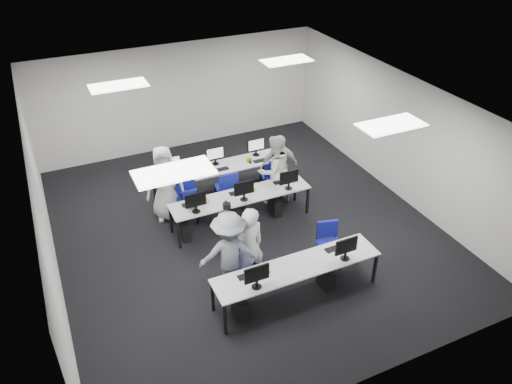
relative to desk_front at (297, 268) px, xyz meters
name	(u,v)px	position (x,y,z in m)	size (l,w,h in m)	color
room	(244,170)	(0.00, 2.40, 0.82)	(9.00, 9.02, 3.00)	black
ceiling_panels	(243,103)	(0.00, 2.40, 2.30)	(5.20, 4.60, 0.02)	white
desk_front	(297,268)	(0.00, 0.00, 0.00)	(3.20, 0.70, 0.73)	white
desk_mid	(241,197)	(0.00, 2.60, 0.00)	(3.20, 0.70, 0.73)	white
desk_back	(218,169)	(0.00, 4.00, 0.00)	(3.20, 0.70, 0.73)	white
equipment_front	(288,285)	(-0.19, -0.02, -0.32)	(2.51, 0.41, 1.19)	#0C31A7
equipment_mid	(234,212)	(-0.19, 2.58, -0.32)	(2.91, 0.41, 1.19)	white
equipment_back	(226,178)	(0.19, 4.02, -0.32)	(2.91, 0.41, 1.19)	white
chair_0	(245,276)	(-0.78, 0.60, -0.38)	(0.57, 0.60, 0.94)	navy
chair_1	(328,252)	(1.04, 0.56, -0.39)	(0.56, 0.59, 0.93)	navy
chair_2	(187,207)	(-1.05, 3.28, -0.39)	(0.57, 0.60, 0.93)	navy
chair_3	(234,200)	(0.03, 3.13, -0.41)	(0.43, 0.47, 0.87)	navy
chair_4	(278,188)	(1.23, 3.18, -0.39)	(0.58, 0.61, 0.91)	navy
chair_5	(189,207)	(-1.01, 3.33, -0.42)	(0.40, 0.44, 0.81)	navy
chair_6	(227,195)	(-0.04, 3.38, -0.37)	(0.52, 0.56, 0.98)	navy
chair_7	(271,182)	(1.19, 3.51, -0.39)	(0.52, 0.55, 0.91)	navy
handbag	(193,202)	(-1.11, 2.59, 0.20)	(0.36, 0.23, 0.30)	tan
student_0	(249,247)	(-0.65, 0.70, 0.19)	(0.63, 0.42, 1.74)	beige
student_1	(274,170)	(1.06, 3.08, 0.19)	(0.85, 0.66, 1.75)	beige
student_2	(165,184)	(-1.45, 3.53, 0.22)	(0.88, 0.57, 1.80)	beige
student_3	(279,166)	(1.30, 3.29, 0.13)	(0.95, 0.40, 1.63)	beige
photographer	(229,253)	(-1.04, 0.70, 0.19)	(1.12, 0.65, 1.74)	slate
dslr_camera	(227,206)	(-1.00, 0.87, 1.12)	(0.14, 0.18, 0.10)	black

